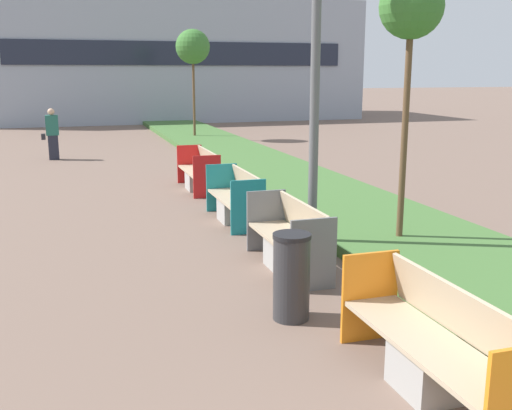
{
  "coord_description": "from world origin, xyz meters",
  "views": [
    {
      "loc": [
        -1.94,
        -0.26,
        2.73
      ],
      "look_at": [
        0.9,
        8.79,
        0.6
      ],
      "focal_mm": 42.0,
      "sensor_mm": 36.0,
      "label": 1
    }
  ],
  "objects_px": {
    "bench_grey_frame": "(290,243)",
    "sapling_tree_far": "(193,47)",
    "bench_red_frame": "(199,174)",
    "litter_bin": "(291,277)",
    "bench_orange_frame": "(434,352)",
    "pedestrian_walking": "(52,134)",
    "sapling_tree_near": "(411,12)",
    "bench_teal_frame": "(236,202)"
  },
  "relations": [
    {
      "from": "bench_grey_frame",
      "to": "sapling_tree_far",
      "type": "bearing_deg",
      "value": 82.94
    },
    {
      "from": "bench_grey_frame",
      "to": "bench_red_frame",
      "type": "distance_m",
      "value": 6.02
    },
    {
      "from": "bench_grey_frame",
      "to": "bench_red_frame",
      "type": "bearing_deg",
      "value": 89.99
    },
    {
      "from": "litter_bin",
      "to": "bench_orange_frame",
      "type": "bearing_deg",
      "value": -71.5
    },
    {
      "from": "pedestrian_walking",
      "to": "sapling_tree_far",
      "type": "bearing_deg",
      "value": 37.6
    },
    {
      "from": "bench_red_frame",
      "to": "sapling_tree_near",
      "type": "bearing_deg",
      "value": -70.01
    },
    {
      "from": "bench_teal_frame",
      "to": "sapling_tree_far",
      "type": "height_order",
      "value": "sapling_tree_far"
    },
    {
      "from": "bench_orange_frame",
      "to": "sapling_tree_far",
      "type": "xyz_separation_m",
      "value": [
        2.02,
        19.87,
        3.27
      ]
    },
    {
      "from": "bench_teal_frame",
      "to": "bench_red_frame",
      "type": "distance_m",
      "value": 3.19
    },
    {
      "from": "bench_orange_frame",
      "to": "bench_grey_frame",
      "type": "distance_m",
      "value": 3.52
    },
    {
      "from": "bench_orange_frame",
      "to": "bench_grey_frame",
      "type": "height_order",
      "value": "same"
    },
    {
      "from": "pedestrian_walking",
      "to": "bench_orange_frame",
      "type": "bearing_deg",
      "value": -77.96
    },
    {
      "from": "bench_orange_frame",
      "to": "bench_teal_frame",
      "type": "height_order",
      "value": "same"
    },
    {
      "from": "litter_bin",
      "to": "bench_grey_frame",
      "type": "bearing_deg",
      "value": 70.04
    },
    {
      "from": "bench_orange_frame",
      "to": "sapling_tree_far",
      "type": "relative_size",
      "value": 0.51
    },
    {
      "from": "bench_orange_frame",
      "to": "sapling_tree_near",
      "type": "height_order",
      "value": "sapling_tree_near"
    },
    {
      "from": "sapling_tree_near",
      "to": "pedestrian_walking",
      "type": "height_order",
      "value": "sapling_tree_near"
    },
    {
      "from": "bench_red_frame",
      "to": "sapling_tree_far",
      "type": "relative_size",
      "value": 0.46
    },
    {
      "from": "litter_bin",
      "to": "sapling_tree_near",
      "type": "relative_size",
      "value": 0.24
    },
    {
      "from": "bench_red_frame",
      "to": "sapling_tree_far",
      "type": "distance_m",
      "value": 11.02
    },
    {
      "from": "bench_teal_frame",
      "to": "sapling_tree_near",
      "type": "distance_m",
      "value": 4.48
    },
    {
      "from": "bench_orange_frame",
      "to": "litter_bin",
      "type": "height_order",
      "value": "litter_bin"
    },
    {
      "from": "sapling_tree_far",
      "to": "pedestrian_walking",
      "type": "height_order",
      "value": "sapling_tree_far"
    },
    {
      "from": "bench_orange_frame",
      "to": "bench_teal_frame",
      "type": "distance_m",
      "value": 6.35
    },
    {
      "from": "bench_teal_frame",
      "to": "litter_bin",
      "type": "height_order",
      "value": "litter_bin"
    },
    {
      "from": "pedestrian_walking",
      "to": "bench_red_frame",
      "type": "bearing_deg",
      "value": -61.55
    },
    {
      "from": "bench_orange_frame",
      "to": "pedestrian_walking",
      "type": "height_order",
      "value": "pedestrian_walking"
    },
    {
      "from": "bench_grey_frame",
      "to": "litter_bin",
      "type": "xyz_separation_m",
      "value": [
        -0.61,
        -1.68,
        0.13
      ]
    },
    {
      "from": "sapling_tree_near",
      "to": "sapling_tree_far",
      "type": "xyz_separation_m",
      "value": [
        0.0,
        15.89,
        0.07
      ]
    },
    {
      "from": "bench_orange_frame",
      "to": "bench_teal_frame",
      "type": "relative_size",
      "value": 1.19
    },
    {
      "from": "bench_teal_frame",
      "to": "bench_grey_frame",
      "type": "bearing_deg",
      "value": -89.99
    },
    {
      "from": "bench_grey_frame",
      "to": "pedestrian_walking",
      "type": "relative_size",
      "value": 1.2
    },
    {
      "from": "bench_grey_frame",
      "to": "pedestrian_walking",
      "type": "height_order",
      "value": "pedestrian_walking"
    },
    {
      "from": "sapling_tree_near",
      "to": "bench_orange_frame",
      "type": "bearing_deg",
      "value": -116.94
    },
    {
      "from": "bench_grey_frame",
      "to": "bench_orange_frame",
      "type": "bearing_deg",
      "value": -89.94
    },
    {
      "from": "bench_red_frame",
      "to": "sapling_tree_near",
      "type": "relative_size",
      "value": 0.48
    },
    {
      "from": "sapling_tree_far",
      "to": "litter_bin",
      "type": "bearing_deg",
      "value": -98.32
    },
    {
      "from": "bench_teal_frame",
      "to": "sapling_tree_far",
      "type": "relative_size",
      "value": 0.43
    },
    {
      "from": "bench_grey_frame",
      "to": "sapling_tree_far",
      "type": "xyz_separation_m",
      "value": [
        2.03,
        16.35,
        3.28
      ]
    },
    {
      "from": "bench_orange_frame",
      "to": "bench_teal_frame",
      "type": "bearing_deg",
      "value": 90.04
    },
    {
      "from": "bench_orange_frame",
      "to": "bench_teal_frame",
      "type": "xyz_separation_m",
      "value": [
        -0.0,
        6.35,
        -0.01
      ]
    },
    {
      "from": "bench_orange_frame",
      "to": "bench_grey_frame",
      "type": "xyz_separation_m",
      "value": [
        -0.0,
        3.52,
        -0.01
      ]
    }
  ]
}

